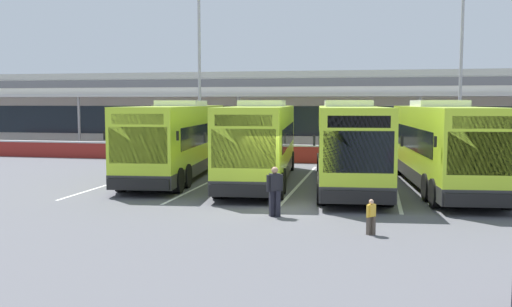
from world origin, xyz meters
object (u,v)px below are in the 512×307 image
at_px(lamp_post_west, 199,63).
at_px(pedestrian_in_dark_coat, 275,190).
at_px(coach_bus_right_centre, 442,147).
at_px(lamp_post_centre, 461,60).
at_px(pedestrian_child, 371,216).
at_px(coach_bus_left_centre, 261,144).
at_px(coach_bus_leftmost, 177,141).
at_px(coach_bus_centre, 348,146).

bearing_deg(lamp_post_west, pedestrian_in_dark_coat, -65.46).
xyz_separation_m(coach_bus_right_centre, lamp_post_centre, (2.29, 11.74, 4.50)).
bearing_deg(pedestrian_child, pedestrian_in_dark_coat, 147.84).
height_order(coach_bus_left_centre, coach_bus_right_centre, same).
bearing_deg(coach_bus_right_centre, coach_bus_leftmost, 175.49).
relative_size(coach_bus_centre, coach_bus_right_centre, 1.00).
bearing_deg(coach_bus_centre, pedestrian_in_dark_coat, -105.87).
relative_size(coach_bus_left_centre, lamp_post_centre, 1.12).
relative_size(pedestrian_in_dark_coat, lamp_post_west, 0.15).
height_order(pedestrian_child, lamp_post_west, lamp_post_west).
xyz_separation_m(coach_bus_left_centre, pedestrian_in_dark_coat, (2.02, -7.61, -0.91)).
relative_size(lamp_post_west, lamp_post_centre, 1.00).
relative_size(coach_bus_leftmost, coach_bus_centre, 1.00).
xyz_separation_m(coach_bus_leftmost, coach_bus_centre, (8.33, -1.22, 0.00)).
distance_m(coach_bus_left_centre, lamp_post_west, 13.22).
distance_m(coach_bus_left_centre, coach_bus_centre, 4.07).
bearing_deg(coach_bus_centre, coach_bus_leftmost, 171.67).
xyz_separation_m(coach_bus_centre, lamp_post_centre, (6.25, 11.98, 4.50)).
xyz_separation_m(coach_bus_leftmost, coach_bus_right_centre, (12.28, -0.97, 0.00)).
distance_m(coach_bus_centre, pedestrian_in_dark_coat, 7.40).
distance_m(pedestrian_child, lamp_post_centre, 22.36).
bearing_deg(coach_bus_left_centre, coach_bus_leftmost, 171.10).
xyz_separation_m(coach_bus_centre, lamp_post_west, (-10.37, 11.24, 4.50)).
bearing_deg(lamp_post_west, coach_bus_leftmost, -78.50).
distance_m(coach_bus_leftmost, coach_bus_left_centre, 4.35).
height_order(pedestrian_in_dark_coat, lamp_post_centre, lamp_post_centre).
relative_size(coach_bus_leftmost, lamp_post_centre, 1.12).
distance_m(coach_bus_right_centre, pedestrian_in_dark_coat, 9.48).
distance_m(coach_bus_left_centre, pedestrian_child, 10.89).
distance_m(coach_bus_right_centre, lamp_post_centre, 12.78).
bearing_deg(pedestrian_in_dark_coat, pedestrian_child, -32.16).
bearing_deg(coach_bus_left_centre, coach_bus_centre, -7.71).
height_order(coach_bus_right_centre, lamp_post_centre, lamp_post_centre).
distance_m(coach_bus_leftmost, pedestrian_in_dark_coat, 10.46).
bearing_deg(coach_bus_leftmost, lamp_post_centre, 36.45).
bearing_deg(coach_bus_right_centre, pedestrian_in_dark_coat, -129.18).
height_order(coach_bus_left_centre, pedestrian_child, coach_bus_left_centre).
height_order(coach_bus_leftmost, lamp_post_west, lamp_post_west).
bearing_deg(pedestrian_in_dark_coat, coach_bus_leftmost, 127.33).
bearing_deg(coach_bus_centre, pedestrian_child, -83.28).
distance_m(pedestrian_in_dark_coat, lamp_post_centre, 21.46).
distance_m(coach_bus_centre, coach_bus_right_centre, 3.96).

